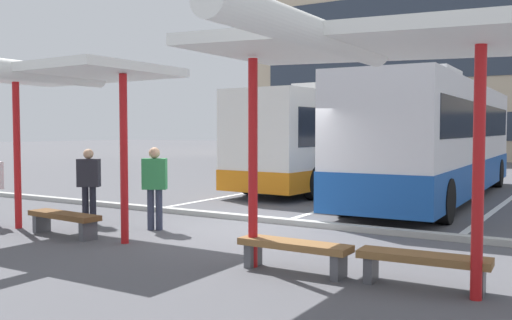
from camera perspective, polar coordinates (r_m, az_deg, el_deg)
ground_plane at (r=11.57m, az=-0.66°, el=-7.13°), size 160.00×160.00×0.00m
terminal_building at (r=46.38m, az=24.13°, el=13.13°), size 35.59×12.77×23.50m
coach_bus_0 at (r=21.00m, az=8.91°, el=2.02°), size 3.15×12.06×3.60m
coach_bus_1 at (r=17.60m, az=17.82°, el=1.75°), size 2.87×12.45×3.69m
lane_stripe_0 at (r=20.79m, az=3.11°, el=-2.60°), size 0.16×14.00×0.01m
lane_stripe_1 at (r=19.30m, az=13.01°, el=-3.11°), size 0.16×14.00×0.01m
lane_stripe_2 at (r=18.47m, az=24.18°, el=-3.57°), size 0.16×14.00×0.01m
waiting_shelter_0 at (r=11.39m, az=-19.62°, el=7.83°), size 4.03×4.41×3.27m
bench_0 at (r=11.58m, az=-18.75°, el=-5.60°), size 1.79×0.56×0.45m
waiting_shelter_1 at (r=7.49m, az=9.11°, el=11.00°), size 4.16×4.63×3.32m
bench_1 at (r=8.23m, az=3.84°, el=-8.94°), size 1.69×0.43×0.45m
bench_2 at (r=7.72m, az=16.44°, el=-9.87°), size 1.69×0.52×0.45m
platform_kerb at (r=12.50m, az=2.06°, el=-6.10°), size 44.00×0.24×0.12m
waiting_passenger_0 at (r=11.72m, az=-10.16°, el=-2.21°), size 0.53×0.43×1.69m
waiting_passenger_2 at (r=12.85m, az=-16.46°, el=-2.01°), size 0.52×0.42×1.64m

